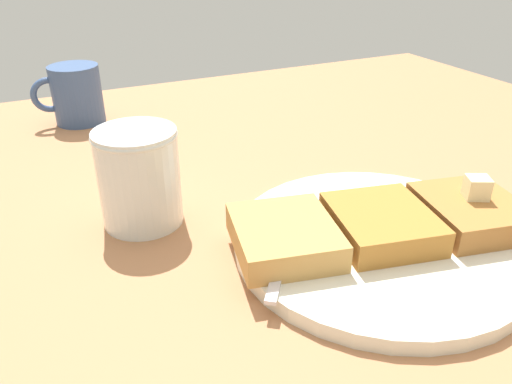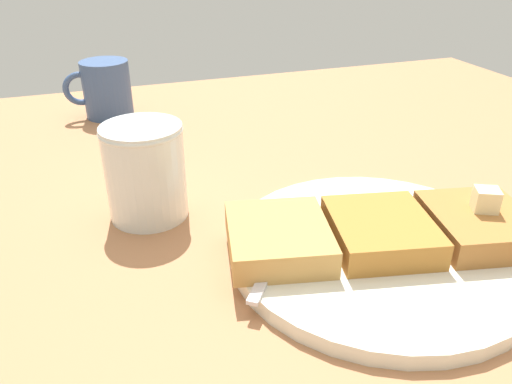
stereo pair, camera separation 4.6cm
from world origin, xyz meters
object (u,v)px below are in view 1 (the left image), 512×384
at_px(fork, 287,237).
at_px(syrup_jar, 140,180).
at_px(coffee_mug, 76,94).
at_px(plate, 379,241).

bearing_deg(fork, syrup_jar, -46.86).
xyz_separation_m(syrup_jar, coffee_mug, (0.01, -0.32, -0.00)).
relative_size(plate, fork, 1.92).
bearing_deg(syrup_jar, plate, 142.13).
relative_size(fork, syrup_jar, 1.44).
height_order(plate, syrup_jar, syrup_jar).
height_order(fork, coffee_mug, coffee_mug).
xyz_separation_m(fork, syrup_jar, (0.10, -0.11, 0.03)).
bearing_deg(coffee_mug, fork, 105.12).
distance_m(fork, coffee_mug, 0.45).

